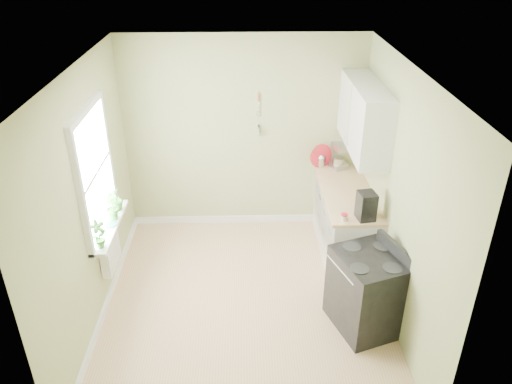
{
  "coord_description": "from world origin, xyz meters",
  "views": [
    {
      "loc": [
        -0.01,
        -4.47,
        3.85
      ],
      "look_at": [
        0.13,
        0.55,
        1.16
      ],
      "focal_mm": 35.0,
      "sensor_mm": 36.0,
      "label": 1
    }
  ],
  "objects_px": {
    "stove": "(367,291)",
    "kettle": "(321,161)",
    "coffee_maker": "(366,207)",
    "stand_mixer": "(338,155)"
  },
  "relations": [
    {
      "from": "kettle",
      "to": "coffee_maker",
      "type": "height_order",
      "value": "coffee_maker"
    },
    {
      "from": "kettle",
      "to": "coffee_maker",
      "type": "relative_size",
      "value": 0.55
    },
    {
      "from": "stand_mixer",
      "to": "coffee_maker",
      "type": "bearing_deg",
      "value": -86.8
    },
    {
      "from": "kettle",
      "to": "coffee_maker",
      "type": "bearing_deg",
      "value": -77.34
    },
    {
      "from": "stove",
      "to": "kettle",
      "type": "xyz_separation_m",
      "value": [
        -0.23,
        2.09,
        0.55
      ]
    },
    {
      "from": "stand_mixer",
      "to": "coffee_maker",
      "type": "xyz_separation_m",
      "value": [
        0.08,
        -1.4,
        -0.01
      ]
    },
    {
      "from": "stove",
      "to": "kettle",
      "type": "height_order",
      "value": "kettle"
    },
    {
      "from": "stand_mixer",
      "to": "kettle",
      "type": "bearing_deg",
      "value": -175.19
    },
    {
      "from": "stand_mixer",
      "to": "coffee_maker",
      "type": "relative_size",
      "value": 1.18
    },
    {
      "from": "stove",
      "to": "stand_mixer",
      "type": "height_order",
      "value": "stand_mixer"
    }
  ]
}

